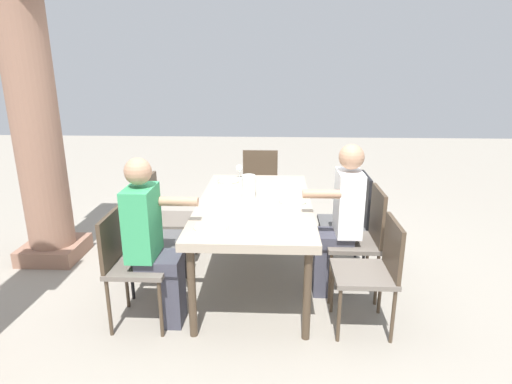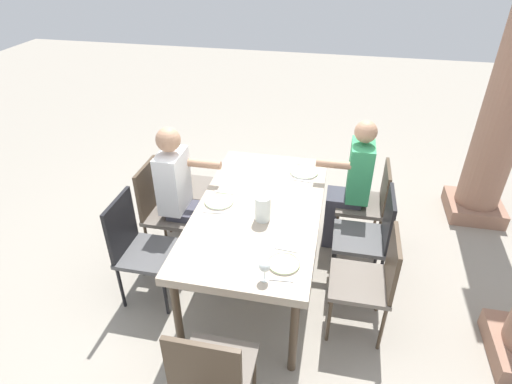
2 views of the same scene
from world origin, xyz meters
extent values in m
plane|color=gray|center=(0.00, 0.00, 0.00)|extent=(16.00, 16.00, 0.00)
cube|color=tan|center=(0.00, 0.00, 0.74)|extent=(1.84, 0.98, 0.07)
cylinder|color=#473828|center=(-0.84, 0.41, 0.35)|extent=(0.06, 0.06, 0.70)
cylinder|color=#473828|center=(0.84, 0.41, 0.35)|extent=(0.06, 0.06, 0.70)
cylinder|color=#473828|center=(-0.84, -0.41, 0.35)|extent=(0.06, 0.06, 0.70)
cylinder|color=#473828|center=(0.84, -0.41, 0.35)|extent=(0.06, 0.06, 0.70)
cube|color=#6A6158|center=(-0.67, 0.83, 0.48)|extent=(0.44, 0.44, 0.04)
cube|color=#473828|center=(-0.67, 1.03, 0.68)|extent=(0.42, 0.03, 0.41)
cylinder|color=#473828|center=(-0.86, 0.64, 0.23)|extent=(0.03, 0.03, 0.46)
cylinder|color=#473828|center=(-0.48, 0.64, 0.23)|extent=(0.03, 0.03, 0.46)
cylinder|color=#473828|center=(-0.86, 1.02, 0.23)|extent=(0.03, 0.03, 0.46)
cylinder|color=#473828|center=(-0.48, 1.02, 0.23)|extent=(0.03, 0.03, 0.46)
cube|color=#6A6158|center=(-0.67, -0.83, 0.44)|extent=(0.44, 0.44, 0.04)
cube|color=#473828|center=(-0.67, -1.03, 0.65)|extent=(0.42, 0.03, 0.42)
cylinder|color=#473828|center=(-0.48, -0.64, 0.21)|extent=(0.03, 0.03, 0.43)
cylinder|color=#473828|center=(-0.86, -0.64, 0.21)|extent=(0.03, 0.03, 0.43)
cylinder|color=#473828|center=(-0.48, -1.02, 0.21)|extent=(0.03, 0.03, 0.43)
cylinder|color=#473828|center=(-0.86, -1.02, 0.21)|extent=(0.03, 0.03, 0.43)
cube|color=#4F4F50|center=(-0.17, 0.83, 0.46)|extent=(0.44, 0.44, 0.04)
cube|color=black|center=(-0.17, 1.03, 0.68)|extent=(0.42, 0.03, 0.45)
cylinder|color=black|center=(-0.36, 0.64, 0.22)|extent=(0.03, 0.03, 0.44)
cylinder|color=black|center=(0.02, 0.64, 0.22)|extent=(0.03, 0.03, 0.44)
cylinder|color=black|center=(-0.36, 1.02, 0.22)|extent=(0.03, 0.03, 0.44)
cylinder|color=black|center=(0.02, 1.02, 0.22)|extent=(0.03, 0.03, 0.44)
cube|color=#6A6158|center=(-0.17, -0.83, 0.47)|extent=(0.44, 0.44, 0.04)
cube|color=#473828|center=(-0.17, -1.03, 0.71)|extent=(0.42, 0.03, 0.47)
cylinder|color=#473828|center=(0.02, -0.64, 0.23)|extent=(0.03, 0.03, 0.45)
cylinder|color=#473828|center=(-0.36, -0.64, 0.23)|extent=(0.03, 0.03, 0.45)
cylinder|color=#473828|center=(0.02, -1.02, 0.23)|extent=(0.03, 0.03, 0.45)
cylinder|color=#473828|center=(-0.36, -1.02, 0.23)|extent=(0.03, 0.03, 0.45)
cube|color=#6A6158|center=(0.35, 0.83, 0.45)|extent=(0.44, 0.44, 0.04)
cube|color=#473828|center=(0.35, 1.03, 0.67)|extent=(0.42, 0.03, 0.45)
cylinder|color=#473828|center=(0.16, 0.64, 0.22)|extent=(0.03, 0.03, 0.43)
cylinder|color=#473828|center=(0.54, 0.64, 0.22)|extent=(0.03, 0.03, 0.43)
cylinder|color=#473828|center=(0.16, 1.02, 0.22)|extent=(0.03, 0.03, 0.43)
cylinder|color=#473828|center=(0.54, 1.02, 0.22)|extent=(0.03, 0.03, 0.43)
cube|color=#4F4F50|center=(0.35, -0.83, 0.44)|extent=(0.44, 0.44, 0.04)
cube|color=black|center=(0.35, -1.03, 0.69)|extent=(0.42, 0.03, 0.49)
cylinder|color=black|center=(0.54, -0.64, 0.21)|extent=(0.03, 0.03, 0.42)
cylinder|color=black|center=(0.16, -0.64, 0.21)|extent=(0.03, 0.03, 0.42)
cylinder|color=black|center=(0.54, -1.02, 0.21)|extent=(0.03, 0.03, 0.42)
cylinder|color=black|center=(0.16, -1.02, 0.21)|extent=(0.03, 0.03, 0.42)
cube|color=#6A6158|center=(1.26, 0.00, 0.45)|extent=(0.44, 0.44, 0.04)
cube|color=#473828|center=(1.46, 0.00, 0.69)|extent=(0.03, 0.42, 0.48)
cylinder|color=#473828|center=(1.07, 0.19, 0.22)|extent=(0.03, 0.03, 0.44)
cylinder|color=#473828|center=(1.07, -0.19, 0.22)|extent=(0.03, 0.03, 0.44)
cylinder|color=#473828|center=(1.45, 0.19, 0.22)|extent=(0.03, 0.03, 0.44)
cylinder|color=#473828|center=(1.45, -0.19, 0.22)|extent=(0.03, 0.03, 0.44)
cube|color=#3F3F4C|center=(-0.17, -0.59, 0.23)|extent=(0.24, 0.14, 0.46)
cube|color=#3F3F4C|center=(-0.17, -0.68, 0.51)|extent=(0.28, 0.32, 0.10)
cube|color=white|center=(-0.17, -0.79, 0.83)|extent=(0.34, 0.20, 0.53)
sphere|color=tan|center=(-0.17, -0.79, 1.22)|extent=(0.20, 0.20, 0.20)
cylinder|color=tan|center=(-0.31, -0.55, 0.94)|extent=(0.07, 0.30, 0.07)
cube|color=#3F3F4C|center=(-0.67, 0.59, 0.23)|extent=(0.24, 0.14, 0.46)
cube|color=#3F3F4C|center=(-0.67, 0.68, 0.51)|extent=(0.28, 0.32, 0.10)
cube|color=#389E60|center=(-0.67, 0.79, 0.82)|extent=(0.34, 0.20, 0.53)
sphere|color=tan|center=(-0.67, 0.79, 1.21)|extent=(0.19, 0.19, 0.19)
cylinder|color=tan|center=(-0.53, 0.55, 0.94)|extent=(0.07, 0.30, 0.07)
cube|color=#936B56|center=(0.41, 2.10, 0.08)|extent=(0.57, 0.57, 0.16)
cylinder|color=#936B56|center=(0.41, 2.10, 1.38)|extent=(0.44, 0.44, 2.44)
cylinder|color=white|center=(-0.63, 0.29, 0.78)|extent=(0.26, 0.26, 0.01)
torus|color=#A9CD91|center=(-0.63, 0.29, 0.78)|extent=(0.26, 0.26, 0.01)
cube|color=silver|center=(-0.78, 0.29, 0.77)|extent=(0.03, 0.17, 0.01)
cube|color=silver|center=(-0.48, 0.29, 0.77)|extent=(0.03, 0.17, 0.01)
cylinder|color=white|center=(-0.01, -0.33, 0.78)|extent=(0.24, 0.24, 0.01)
torus|color=#A4C786|center=(-0.01, -0.33, 0.78)|extent=(0.24, 0.24, 0.01)
cube|color=silver|center=(-0.16, -0.33, 0.77)|extent=(0.02, 0.17, 0.01)
cube|color=silver|center=(0.14, -0.33, 0.77)|extent=(0.03, 0.17, 0.01)
cylinder|color=silver|center=(0.62, 0.30, 0.78)|extent=(0.21, 0.21, 0.01)
torus|color=#A0BE77|center=(0.62, 0.30, 0.78)|extent=(0.22, 0.22, 0.01)
cylinder|color=white|center=(0.79, 0.20, 0.77)|extent=(0.06, 0.06, 0.00)
cylinder|color=white|center=(0.79, 0.20, 0.81)|extent=(0.01, 0.01, 0.07)
sphere|color=white|center=(0.79, 0.20, 0.88)|extent=(0.07, 0.07, 0.07)
cube|color=silver|center=(0.47, 0.30, 0.77)|extent=(0.03, 0.17, 0.01)
cube|color=silver|center=(0.77, 0.30, 0.77)|extent=(0.03, 0.17, 0.01)
cylinder|color=white|center=(0.15, 0.06, 0.87)|extent=(0.12, 0.12, 0.20)
cylinder|color=#EFEAC6|center=(0.15, 0.06, 0.84)|extent=(0.11, 0.11, 0.13)
camera|label=1|loc=(-3.52, -0.16, 1.93)|focal=29.73mm
camera|label=2|loc=(2.73, 0.55, 2.68)|focal=29.57mm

